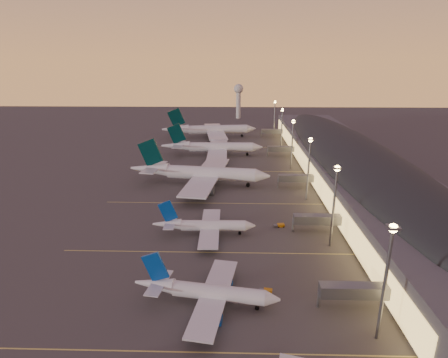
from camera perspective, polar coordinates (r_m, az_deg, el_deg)
ground at (r=118.34m, az=-1.59°, el=-9.95°), size 700.00×700.00×0.00m
airliner_narrow_south at (r=91.45m, az=-2.79°, el=-16.79°), size 34.97×31.56×12.50m
airliner_narrow_north at (r=123.46m, az=-3.02°, el=-7.12°), size 33.62×29.93×12.05m
airliner_wide_near at (r=171.31m, az=-3.82°, el=0.91°), size 65.23×59.96×20.88m
airliner_wide_mid at (r=223.37m, az=-1.81°, el=4.86°), size 60.22×54.65×19.32m
airliner_wide_far at (r=275.76m, az=-2.19°, el=7.50°), size 68.84×63.24×22.03m
terminal_building at (r=191.26m, az=18.49°, el=2.88°), size 56.35×255.00×17.46m
light_masts at (r=176.19m, az=11.35°, el=5.18°), size 2.20×217.20×25.90m
radar_tower at (r=366.04m, az=2.23°, el=12.62°), size 9.00×9.00×32.50m
lane_markings at (r=154.80m, az=-0.79°, el=-3.03°), size 90.00×180.36×0.00m
baggage_tug_a at (r=94.14m, az=5.82°, el=-17.80°), size 3.47×2.37×0.97m
baggage_tug_b at (r=97.13m, az=6.46°, el=-16.58°), size 3.35×1.80×0.95m
baggage_tug_c at (r=131.06m, az=8.46°, el=-7.01°), size 3.79×1.93×1.08m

